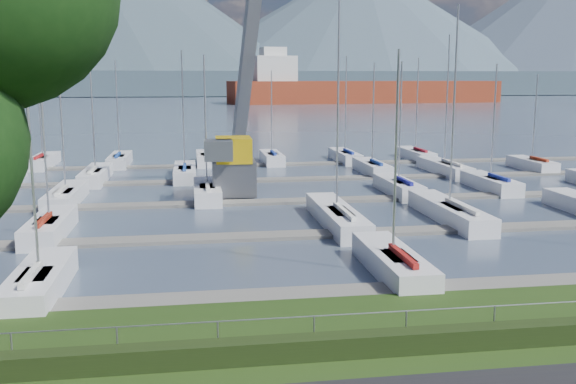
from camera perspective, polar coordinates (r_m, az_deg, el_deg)
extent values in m
cube|color=#455266|center=(278.84, -7.76, 8.16)|extent=(800.00, 540.00, 0.20)
cube|color=black|center=(20.53, 5.35, -13.39)|extent=(80.00, 0.70, 0.70)
cylinder|color=gray|center=(20.57, 5.12, -10.78)|extent=(80.00, 0.04, 0.04)
cube|color=#435662|center=(348.70, -7.98, 9.58)|extent=(900.00, 80.00, 12.00)
cone|color=#465867|center=(445.03, 6.52, 14.40)|extent=(300.00, 300.00, 85.00)
cube|color=gray|center=(26.57, 1.97, -9.11)|extent=(90.00, 1.60, 0.25)
cube|color=slate|center=(36.04, -0.96, -3.94)|extent=(90.00, 1.60, 0.25)
cube|color=slate|center=(45.74, -2.64, -0.94)|extent=(90.00, 1.60, 0.25)
cube|color=slate|center=(55.55, -3.72, 1.02)|extent=(90.00, 1.60, 0.25)
cube|color=slate|center=(65.41, -4.48, 2.38)|extent=(90.00, 1.60, 0.25)
cube|color=#5C5D64|center=(48.07, -4.84, 1.30)|extent=(3.28, 3.28, 2.60)
cube|color=#C69F0B|center=(47.80, -4.88, 3.78)|extent=(2.68, 3.46, 1.80)
cube|color=slate|center=(52.28, -3.34, 14.22)|extent=(2.67, 11.24, 19.89)
cube|color=slate|center=(45.73, -6.22, 3.73)|extent=(2.05, 2.25, 1.40)
cube|color=maroon|center=(236.64, 6.96, 8.55)|extent=(100.64, 28.77, 10.00)
cube|color=silver|center=(225.97, -1.35, 10.46)|extent=(15.45, 15.45, 12.00)
cube|color=silver|center=(226.12, -1.35, 12.23)|extent=(8.83, 8.83, 4.00)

